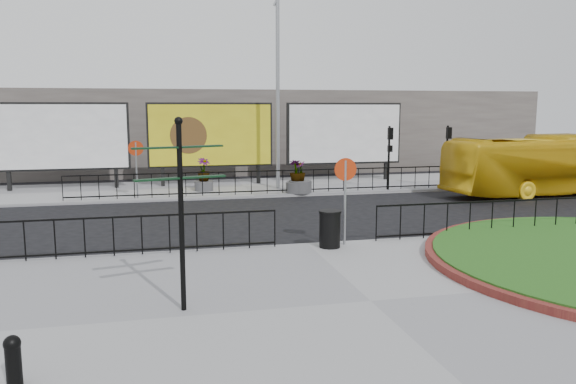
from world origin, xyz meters
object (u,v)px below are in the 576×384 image
object	(u,v)px
litter_bin	(330,229)
fingerpost_sign	(181,196)
planter_c	(300,182)
bus	(545,165)
bollard	(13,358)
planter_a	(204,177)
planter_b	(296,180)
lamp_post	(278,89)
billboard_mid	(211,135)

from	to	relation	value
litter_bin	fingerpost_sign	bearing A→B (deg)	-136.02
fingerpost_sign	planter_c	size ratio (longest dim) A/B	2.58
litter_bin	bus	world-z (taller)	bus
bollard	bus	bearing A→B (deg)	36.22
litter_bin	planter_a	bearing A→B (deg)	102.38
bollard	bus	distance (m)	23.90
fingerpost_sign	planter_a	distance (m)	15.82
fingerpost_sign	planter_b	xyz separation A→B (m)	(5.70, 14.05, -1.64)
litter_bin	planter_c	bearing A→B (deg)	80.35
lamp_post	billboard_mid	bearing A→B (deg)	146.75
fingerpost_sign	planter_a	bearing A→B (deg)	73.02
billboard_mid	fingerpost_sign	bearing A→B (deg)	-97.11
lamp_post	litter_bin	size ratio (longest dim) A/B	8.88
fingerpost_sign	planter_c	bearing A→B (deg)	56.27
bus	planter_a	xyz separation A→B (m)	(-15.17, 4.03, -0.61)
bollard	litter_bin	world-z (taller)	litter_bin
bollard	planter_c	bearing A→B (deg)	63.23
litter_bin	planter_b	distance (m)	10.11
lamp_post	litter_bin	world-z (taller)	lamp_post
bollard	litter_bin	distance (m)	9.33
billboard_mid	bollard	world-z (taller)	billboard_mid
bus	planter_c	size ratio (longest dim) A/B	6.87
billboard_mid	planter_b	xyz separation A→B (m)	(3.50, -3.57, -1.89)
planter_b	fingerpost_sign	bearing A→B (deg)	-112.07
planter_b	lamp_post	bearing A→B (deg)	107.12
billboard_mid	planter_c	size ratio (longest dim) A/B	4.32
planter_a	planter_b	world-z (taller)	planter_a
billboard_mid	bus	world-z (taller)	billboard_mid
billboard_mid	bollard	size ratio (longest dim) A/B	8.39
planter_a	planter_c	bearing A→B (deg)	-20.64
bollard	lamp_post	bearing A→B (deg)	67.13
litter_bin	billboard_mid	bearing A→B (deg)	98.38
litter_bin	bus	bearing A→B (deg)	30.95
bollard	bus	world-z (taller)	bus
billboard_mid	planter_a	distance (m)	2.75
planter_c	planter_b	bearing A→B (deg)	-180.00
bus	planter_b	bearing A→B (deg)	71.68
fingerpost_sign	billboard_mid	bearing A→B (deg)	71.93
litter_bin	planter_c	world-z (taller)	planter_c
planter_a	planter_c	distance (m)	4.54
billboard_mid	planter_c	xyz separation A→B (m)	(3.70, -3.57, -2.01)
planter_a	planter_b	xyz separation A→B (m)	(4.05, -1.60, -0.05)
fingerpost_sign	bus	distance (m)	20.47
lamp_post	fingerpost_sign	world-z (taller)	lamp_post
litter_bin	bus	xyz separation A→B (m)	(12.62, 7.57, 0.73)
lamp_post	fingerpost_sign	xyz separation A→B (m)	(-5.20, -15.65, -2.48)
planter_a	bollard	bearing A→B (deg)	-102.73
lamp_post	planter_a	bearing A→B (deg)	180.00
billboard_mid	planter_a	bearing A→B (deg)	-105.50
planter_a	planter_b	size ratio (longest dim) A/B	1.01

